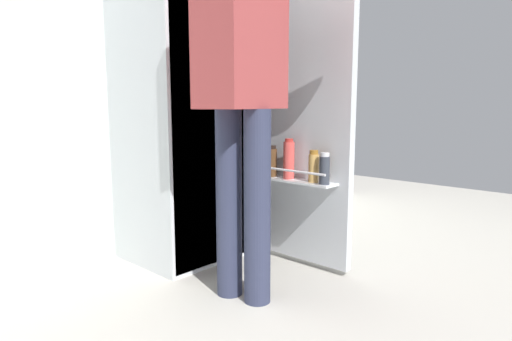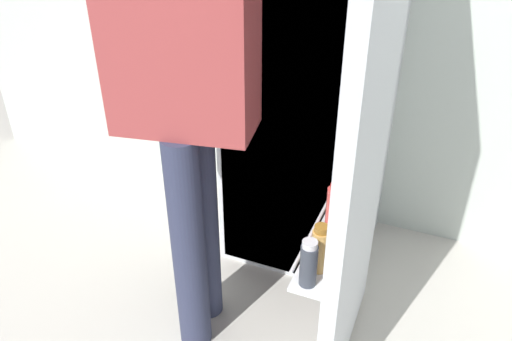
# 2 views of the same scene
# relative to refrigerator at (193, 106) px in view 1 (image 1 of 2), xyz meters

# --- Properties ---
(ground_plane) EXTENTS (6.65, 6.65, 0.00)m
(ground_plane) POSITION_rel_refrigerator_xyz_m (-0.03, -0.48, -0.88)
(ground_plane) COLOR #B7B2A8
(kitchen_wall) EXTENTS (4.40, 0.10, 2.57)m
(kitchen_wall) POSITION_rel_refrigerator_xyz_m (-0.03, 0.38, 0.41)
(kitchen_wall) COLOR beige
(kitchen_wall) RESTS_ON ground_plane
(refrigerator) EXTENTS (0.69, 1.18, 1.76)m
(refrigerator) POSITION_rel_refrigerator_xyz_m (0.00, 0.00, 0.00)
(refrigerator) COLOR silver
(refrigerator) RESTS_ON ground_plane
(person) EXTENTS (0.64, 0.71, 1.75)m
(person) POSITION_rel_refrigerator_xyz_m (-0.23, -0.62, 0.18)
(person) COLOR #2D334C
(person) RESTS_ON ground_plane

